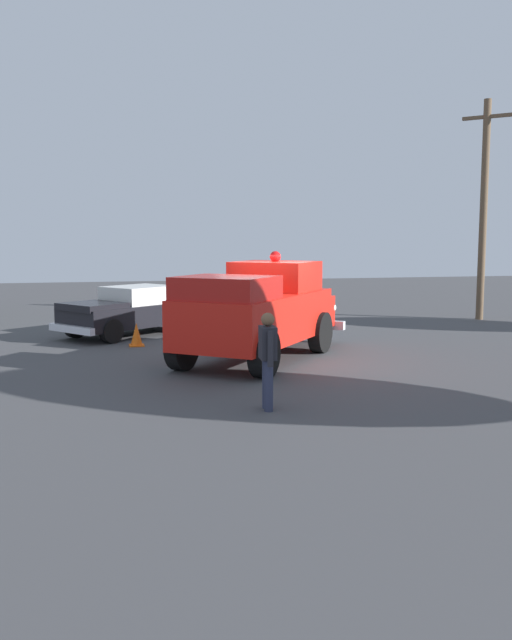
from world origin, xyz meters
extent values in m
plane|color=#424244|center=(0.00, 0.00, 0.00)|extent=(60.00, 60.00, 0.00)
cylinder|color=black|center=(0.18, -1.76, 0.52)|extent=(0.89, 1.02, 1.04)
cylinder|color=black|center=(-1.39, -0.52, 0.52)|extent=(0.89, 1.02, 1.04)
cylinder|color=black|center=(2.34, 1.00, 0.52)|extent=(0.89, 1.02, 1.04)
cylinder|color=black|center=(0.76, 2.23, 0.52)|extent=(0.89, 1.02, 1.04)
cube|color=red|center=(0.47, 0.24, 1.05)|extent=(4.67, 5.15, 1.10)
cube|color=red|center=(-1.28, -2.01, 0.92)|extent=(1.94, 1.79, 0.84)
cube|color=red|center=(-0.24, -0.67, 1.95)|extent=(2.54, 2.51, 0.76)
cube|color=#B21914|center=(1.43, 1.46, 1.80)|extent=(2.59, 2.55, 0.60)
cube|color=silver|center=(-1.56, -2.36, 0.92)|extent=(1.21, 0.98, 0.64)
cube|color=silver|center=(-1.62, -2.44, 0.50)|extent=(1.89, 1.54, 0.24)
sphere|color=white|center=(-0.95, -2.84, 1.00)|extent=(0.36, 0.36, 0.26)
sphere|color=white|center=(-2.17, -1.88, 1.00)|extent=(0.36, 0.36, 0.26)
sphere|color=red|center=(-0.24, -0.67, 2.45)|extent=(0.39, 0.39, 0.28)
cylinder|color=black|center=(3.78, -3.29, 0.34)|extent=(0.70, 0.62, 0.68)
cylinder|color=black|center=(4.78, -4.59, 0.34)|extent=(0.70, 0.62, 0.68)
cylinder|color=black|center=(1.48, -5.05, 0.34)|extent=(0.70, 0.62, 0.68)
cylinder|color=black|center=(2.48, -6.35, 0.34)|extent=(0.70, 0.62, 0.68)
cube|color=black|center=(3.13, -4.82, 0.62)|extent=(4.43, 3.98, 0.64)
cube|color=black|center=(4.28, -3.94, 0.98)|extent=(2.11, 2.15, 0.20)
cube|color=white|center=(2.89, -5.00, 1.18)|extent=(2.46, 2.39, 0.56)
cube|color=silver|center=(4.86, -3.49, 0.40)|extent=(1.28, 1.60, 0.20)
cylinder|color=#B7BABF|center=(-0.80, -3.57, 0.22)|extent=(0.03, 0.03, 0.44)
cylinder|color=#B7BABF|center=(-0.89, -4.00, 0.22)|extent=(0.03, 0.03, 0.44)
cylinder|color=#B7BABF|center=(-1.23, -3.48, 0.22)|extent=(0.03, 0.03, 0.44)
cylinder|color=#B7BABF|center=(-1.32, -3.91, 0.22)|extent=(0.03, 0.03, 0.44)
cube|color=#1959A5|center=(-1.06, -3.74, 0.46)|extent=(0.56, 0.56, 0.04)
cube|color=#1959A5|center=(-1.29, -3.69, 0.74)|extent=(0.13, 0.48, 0.56)
cube|color=#B7BABF|center=(-1.01, -3.50, 0.62)|extent=(0.44, 0.12, 0.03)
cube|color=#B7BABF|center=(-1.11, -3.97, 0.62)|extent=(0.44, 0.12, 0.03)
cylinder|color=#B7BABF|center=(2.89, -7.41, 0.22)|extent=(0.03, 0.03, 0.44)
cylinder|color=#B7BABF|center=(3.32, -7.52, 0.22)|extent=(0.03, 0.03, 0.44)
cylinder|color=#B7BABF|center=(2.78, -7.83, 0.22)|extent=(0.03, 0.03, 0.44)
cylinder|color=#B7BABF|center=(3.21, -7.94, 0.22)|extent=(0.03, 0.03, 0.44)
cube|color=#1E7F38|center=(3.05, -7.67, 0.46)|extent=(0.59, 0.59, 0.04)
cube|color=#1E7F38|center=(2.99, -7.91, 0.74)|extent=(0.47, 0.16, 0.56)
cube|color=#B7BABF|center=(2.82, -7.61, 0.62)|extent=(0.15, 0.43, 0.03)
cube|color=#B7BABF|center=(3.28, -7.74, 0.62)|extent=(0.15, 0.43, 0.03)
cylinder|color=#383842|center=(-0.78, -3.70, 0.23)|extent=(0.15, 0.15, 0.45)
cylinder|color=#383842|center=(-0.81, -3.89, 0.23)|extent=(0.15, 0.15, 0.45)
cube|color=#383842|center=(-0.93, -3.66, 0.51)|extent=(0.46, 0.23, 0.13)
cube|color=#383842|center=(-0.97, -3.86, 0.51)|extent=(0.46, 0.23, 0.13)
cube|color=#1E478C|center=(-1.15, -3.72, 0.81)|extent=(0.29, 0.43, 0.54)
sphere|color=tan|center=(-1.13, -3.73, 1.18)|extent=(0.26, 0.26, 0.22)
cylinder|color=#2D334C|center=(1.33, 4.71, 0.44)|extent=(0.16, 0.16, 0.88)
cylinder|color=#2D334C|center=(1.35, 4.93, 0.44)|extent=(0.16, 0.16, 0.88)
cube|color=#26262D|center=(1.34, 4.82, 1.16)|extent=(0.29, 0.44, 0.56)
cylinder|color=#26262D|center=(1.32, 4.55, 1.10)|extent=(0.11, 0.11, 0.60)
cylinder|color=#26262D|center=(1.36, 5.09, 1.10)|extent=(0.11, 0.11, 0.60)
sphere|color=brown|center=(1.34, 4.82, 1.56)|extent=(0.25, 0.25, 0.23)
cylinder|color=brown|center=(-9.20, -5.93, 3.84)|extent=(0.26, 0.26, 7.67)
cube|color=brown|center=(-9.20, -5.93, 7.07)|extent=(1.27, 1.31, 0.12)
cube|color=orange|center=(3.12, -2.64, 0.02)|extent=(0.40, 0.40, 0.04)
cone|color=orange|center=(3.12, -2.64, 0.33)|extent=(0.32, 0.32, 0.60)
camera|label=1|loc=(4.14, 15.91, 2.95)|focal=38.35mm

